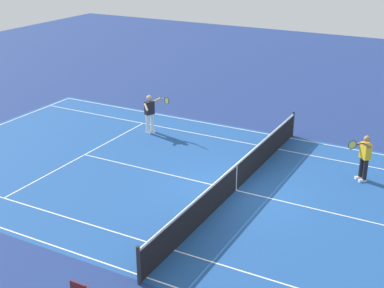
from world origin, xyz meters
name	(u,v)px	position (x,y,z in m)	size (l,w,h in m)	color
ground_plane	(236,190)	(0.00, 0.00, 0.00)	(60.00, 60.00, 0.00)	navy
court_slab	(236,190)	(0.00, 0.00, 0.00)	(24.20, 11.40, 0.00)	#1E4C93
court_line_markings	(236,190)	(0.00, 0.00, 0.00)	(23.85, 11.05, 0.01)	white
tennis_net	(236,177)	(0.00, 0.00, 0.49)	(0.10, 11.70, 1.08)	#2D2D33
tennis_player_near	(150,112)	(5.47, -3.31, 0.93)	(1.18, 0.74, 1.70)	white
tennis_player_far	(364,156)	(-3.52, -2.80, 0.93)	(0.74, 1.13, 1.70)	black
tennis_ball	(212,185)	(0.83, 0.08, 0.03)	(0.07, 0.07, 0.07)	#CCE01E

